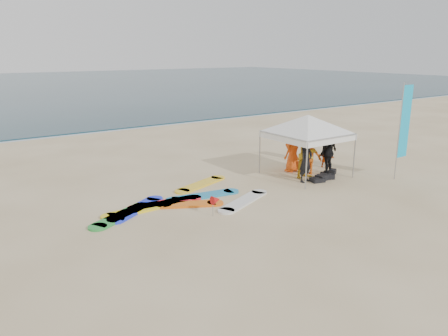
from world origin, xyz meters
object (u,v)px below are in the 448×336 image
person_yellow (308,154)px  person_orange_b (293,150)px  marker_pennant (216,200)px  person_black_a (306,160)px  person_orange_a (309,155)px  canopy_tent (308,115)px  surfboard_spread (177,202)px  feather_flag (404,123)px  person_seated (325,158)px  person_black_b (328,152)px

person_yellow → person_orange_b: bearing=72.2°
marker_pennant → person_orange_b: bearing=23.8°
person_black_a → person_orange_a: size_ratio=1.10×
canopy_tent → marker_pennant: bearing=-163.4°
canopy_tent → surfboard_spread: canopy_tent is taller
person_black_a → marker_pennant: bearing=-179.1°
person_orange_a → feather_flag: (2.49, -2.51, 1.43)m
person_orange_a → person_seated: (1.30, 0.33, -0.35)m
person_black_b → person_seated: bearing=-145.3°
person_black_b → marker_pennant: bearing=-2.2°
person_black_b → person_seated: (0.78, 0.85, -0.51)m
person_black_a → person_seated: bearing=14.6°
person_black_a → feather_flag: feather_flag is taller
feather_flag → person_black_a: bearing=152.8°
person_black_a → surfboard_spread: (-5.26, 0.67, -0.83)m
person_black_a → person_yellow: 0.59m
person_yellow → person_orange_a: 0.64m
canopy_tent → surfboard_spread: size_ratio=0.62×
person_orange_b → feather_flag: (2.77, -3.20, 1.31)m
person_black_a → person_yellow: bearing=27.1°
person_orange_a → marker_pennant: 6.03m
person_orange_a → surfboard_spread: 6.25m
person_yellow → surfboard_spread: size_ratio=0.32×
person_black_b → person_yellow: bearing=-21.3°
person_black_b → person_orange_b: bearing=-69.4°
person_yellow → person_seated: (1.79, 0.71, -0.52)m
feather_flag → person_black_b: bearing=134.8°
person_orange_a → surfboard_spread: bearing=35.3°
person_black_b → marker_pennant: person_black_b is taller
person_seated → person_orange_b: bearing=63.9°
person_orange_a → person_black_b: 0.76m
feather_flag → marker_pennant: (-8.26, 0.78, -1.73)m
person_orange_b → surfboard_spread: bearing=-8.9°
person_black_b → surfboard_spread: 6.81m
canopy_tent → feather_flag: 3.69m
person_seated → person_black_a: bearing=102.1°
person_orange_b → marker_pennant: person_orange_b is taller
person_orange_b → canopy_tent: 1.74m
feather_flag → person_orange_b: bearing=130.9°
marker_pennant → canopy_tent: bearing=16.6°
feather_flag → surfboard_spread: size_ratio=0.62×
person_orange_a → person_black_a: bearing=72.5°
person_orange_a → surfboard_spread: size_ratio=0.26×
person_seated → marker_pennant: size_ratio=1.37×
feather_flag → person_orange_a: bearing=134.8°
canopy_tent → person_seated: bearing=15.0°
canopy_tent → marker_pennant: canopy_tent is taller
person_yellow → marker_pennant: bearing=-172.5°
person_black_b → canopy_tent: canopy_tent is taller
person_orange_a → marker_pennant: bearing=51.3°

